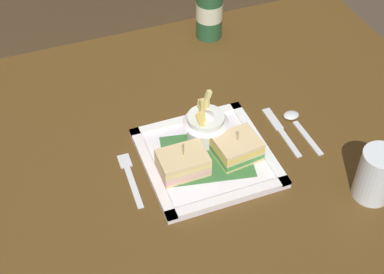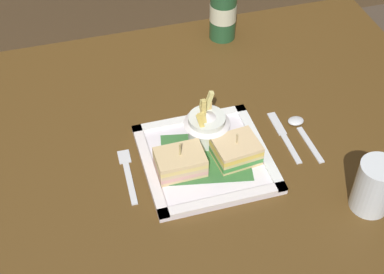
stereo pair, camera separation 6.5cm
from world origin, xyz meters
name	(u,v)px [view 1 (the left image)]	position (x,y,z in m)	size (l,w,h in m)	color
dining_table	(179,179)	(0.00, 0.00, 0.63)	(1.23, 0.85, 0.74)	#533817
square_plate	(207,158)	(0.04, -0.07, 0.75)	(0.25, 0.25, 0.02)	white
sandwich_half_left	(183,163)	(-0.02, -0.09, 0.77)	(0.09, 0.07, 0.07)	#E4BF87
sandwich_half_right	(237,148)	(0.09, -0.09, 0.78)	(0.09, 0.08, 0.07)	#E2BF7F
fries_cup	(206,123)	(0.05, -0.02, 0.80)	(0.09, 0.09, 0.11)	silver
beer_bottle	(210,5)	(0.21, 0.34, 0.83)	(0.07, 0.07, 0.24)	#224F2C
water_glass	(376,178)	(0.30, -0.26, 0.79)	(0.07, 0.07, 0.11)	silver
fork	(130,176)	(-0.12, -0.06, 0.74)	(0.03, 0.14, 0.00)	silver
knife	(280,130)	(0.22, -0.04, 0.74)	(0.02, 0.16, 0.00)	silver
spoon	(296,121)	(0.26, -0.03, 0.75)	(0.04, 0.14, 0.01)	silver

